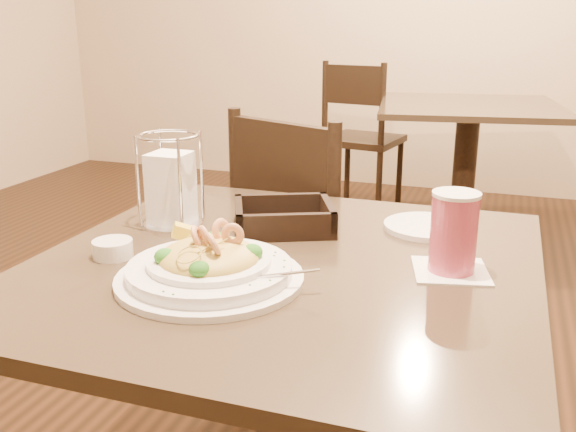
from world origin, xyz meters
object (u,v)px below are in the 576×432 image
(background_table, at_px, (466,149))
(pasta_bowl, at_px, (209,266))
(main_table, at_px, (285,374))
(napkin_caddy, at_px, (171,187))
(dining_chair_far, at_px, (361,134))
(dining_chair_near, at_px, (311,256))
(butter_ramekin, at_px, (113,249))
(bread_basket, at_px, (284,220))
(drink_glass, at_px, (454,233))
(side_plate, at_px, (427,227))

(background_table, distance_m, pasta_bowl, 2.56)
(main_table, distance_m, napkin_caddy, 0.45)
(pasta_bowl, bearing_deg, dining_chair_far, 97.62)
(main_table, relative_size, background_table, 0.88)
(main_table, height_order, dining_chair_far, dining_chair_far)
(dining_chair_near, distance_m, butter_ramekin, 0.81)
(dining_chair_near, relative_size, butter_ramekin, 12.55)
(bread_basket, bearing_deg, napkin_caddy, -167.02)
(drink_glass, distance_m, side_plate, 0.24)
(napkin_caddy, bearing_deg, main_table, -21.88)
(dining_chair_far, xyz_separation_m, butter_ramekin, (0.16, -2.83, 0.27))
(side_plate, bearing_deg, main_table, -129.71)
(drink_glass, distance_m, bread_basket, 0.38)
(main_table, height_order, bread_basket, bread_basket)
(dining_chair_far, xyz_separation_m, napkin_caddy, (0.18, -2.63, 0.33))
(background_table, bearing_deg, side_plate, -88.56)
(pasta_bowl, height_order, bread_basket, pasta_bowl)
(drink_glass, relative_size, side_plate, 0.84)
(background_table, bearing_deg, napkin_caddy, -101.55)
(dining_chair_near, xyz_separation_m, bread_basket, (0.09, -0.49, 0.27))
(main_table, bearing_deg, dining_chair_near, 102.55)
(drink_glass, xyz_separation_m, napkin_caddy, (-0.59, 0.07, 0.01))
(bread_basket, distance_m, side_plate, 0.30)
(pasta_bowl, xyz_separation_m, butter_ramekin, (-0.22, 0.05, -0.01))
(main_table, relative_size, side_plate, 4.96)
(dining_chair_far, bearing_deg, bread_basket, 108.84)
(dining_chair_near, height_order, napkin_caddy, napkin_caddy)
(main_table, distance_m, butter_ramekin, 0.41)
(dining_chair_near, bearing_deg, side_plate, 156.60)
(napkin_caddy, distance_m, side_plate, 0.55)
(bread_basket, relative_size, butter_ramekin, 3.40)
(side_plate, bearing_deg, drink_glass, -72.75)
(dining_chair_near, xyz_separation_m, side_plate, (0.37, -0.40, 0.25))
(dining_chair_near, xyz_separation_m, butter_ramekin, (-0.16, -0.75, 0.27))
(dining_chair_near, bearing_deg, bread_basket, 123.26)
(dining_chair_far, height_order, napkin_caddy, napkin_caddy)
(background_table, bearing_deg, butter_ramekin, -100.92)
(drink_glass, relative_size, butter_ramekin, 2.06)
(background_table, distance_m, dining_chair_near, 1.76)
(napkin_caddy, relative_size, butter_ramekin, 2.70)
(main_table, distance_m, dining_chair_far, 2.78)
(bread_basket, bearing_deg, dining_chair_far, 99.06)
(drink_glass, bearing_deg, background_table, 93.00)
(main_table, relative_size, drink_glass, 5.90)
(pasta_bowl, bearing_deg, napkin_caddy, 129.57)
(background_table, relative_size, dining_chair_far, 1.10)
(background_table, relative_size, bread_basket, 4.06)
(drink_glass, xyz_separation_m, side_plate, (-0.07, 0.22, -0.07))
(drink_glass, xyz_separation_m, butter_ramekin, (-0.60, -0.13, -0.06))
(dining_chair_near, height_order, butter_ramekin, dining_chair_near)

